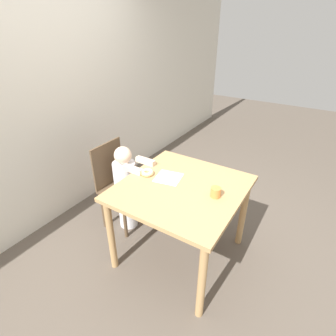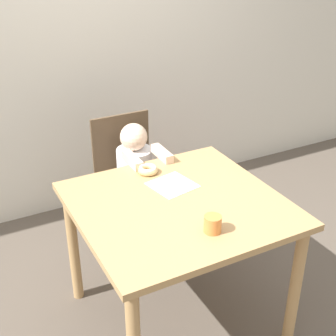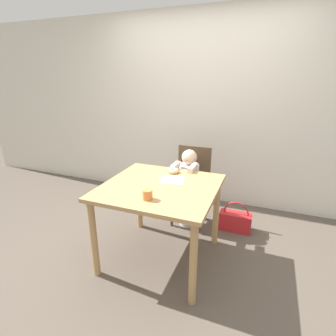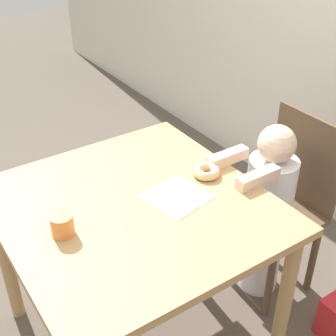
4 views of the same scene
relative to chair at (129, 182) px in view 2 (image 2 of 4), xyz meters
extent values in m
plane|color=brown|center=(-0.06, -0.79, -0.48)|extent=(12.00, 12.00, 0.00)
cube|color=silver|center=(-0.06, 0.69, 0.77)|extent=(8.00, 0.05, 2.50)
cube|color=tan|center=(-0.06, -0.79, 0.28)|extent=(1.01, 0.98, 0.03)
cylinder|color=tan|center=(0.38, -1.22, -0.11)|extent=(0.06, 0.06, 0.74)
cylinder|color=tan|center=(-0.51, -0.36, -0.11)|extent=(0.06, 0.06, 0.74)
cylinder|color=tan|center=(0.38, -0.36, -0.11)|extent=(0.06, 0.06, 0.74)
cube|color=brown|center=(0.00, -0.06, -0.03)|extent=(0.40, 0.36, 0.03)
cube|color=brown|center=(0.00, 0.11, 0.21)|extent=(0.40, 0.02, 0.46)
cylinder|color=brown|center=(-0.17, -0.21, -0.26)|extent=(0.04, 0.04, 0.44)
cylinder|color=brown|center=(0.17, -0.21, -0.26)|extent=(0.04, 0.04, 0.44)
cylinder|color=brown|center=(-0.17, 0.09, -0.26)|extent=(0.04, 0.04, 0.44)
cylinder|color=brown|center=(0.17, 0.09, -0.26)|extent=(0.04, 0.04, 0.44)
cylinder|color=white|center=(0.00, -0.11, -0.25)|extent=(0.19, 0.19, 0.46)
cylinder|color=white|center=(0.00, -0.11, 0.13)|extent=(0.23, 0.23, 0.30)
sphere|color=beige|center=(0.00, -0.11, 0.37)|extent=(0.17, 0.17, 0.17)
cube|color=beige|center=(-0.10, -0.30, 0.32)|extent=(0.05, 0.20, 0.05)
cube|color=beige|center=(0.10, -0.30, 0.32)|extent=(0.05, 0.20, 0.05)
torus|color=#DBB270|center=(-0.07, -0.44, 0.31)|extent=(0.11, 0.11, 0.04)
torus|color=white|center=(-0.07, -0.44, 0.32)|extent=(0.10, 0.10, 0.02)
cube|color=white|center=(-0.01, -0.63, 0.29)|extent=(0.25, 0.25, 0.00)
cube|color=red|center=(0.55, -0.03, -0.37)|extent=(0.36, 0.15, 0.21)
torus|color=red|center=(0.55, -0.03, -0.26)|extent=(0.28, 0.02, 0.28)
cylinder|color=orange|center=(-0.05, -1.08, 0.33)|extent=(0.08, 0.08, 0.08)
camera|label=1|loc=(-1.65, -1.66, 1.48)|focal=28.00mm
camera|label=2|loc=(-1.03, -2.53, 1.52)|focal=50.00mm
camera|label=3|loc=(0.79, -2.78, 1.22)|focal=28.00mm
camera|label=4|loc=(1.20, -1.48, 1.37)|focal=50.00mm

